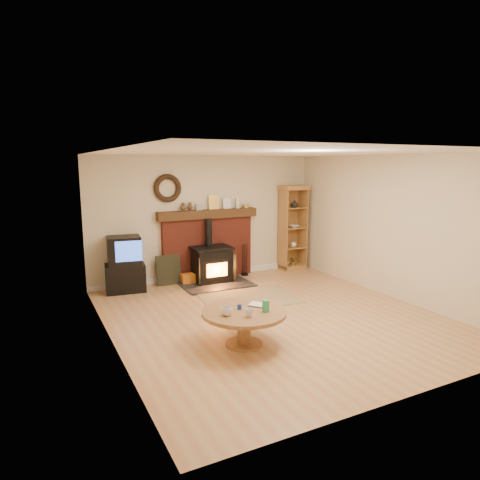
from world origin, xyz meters
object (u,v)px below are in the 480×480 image
tv_unit (125,265)px  coffee_table (244,317)px  wood_stove (212,265)px  curio_cabinet (292,228)px

tv_unit → coffee_table: (0.89, -3.26, -0.12)m
tv_unit → coffee_table: size_ratio=0.94×
tv_unit → wood_stove: bearing=-6.3°
coffee_table → tv_unit: bearing=105.4°
wood_stove → tv_unit: wood_stove is taller
wood_stove → tv_unit: (-1.74, 0.19, 0.15)m
coffee_table → curio_cabinet: bearing=48.3°
wood_stove → tv_unit: bearing=173.7°
wood_stove → coffee_table: size_ratio=1.22×
tv_unit → curio_cabinet: (3.88, 0.09, 0.46)m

